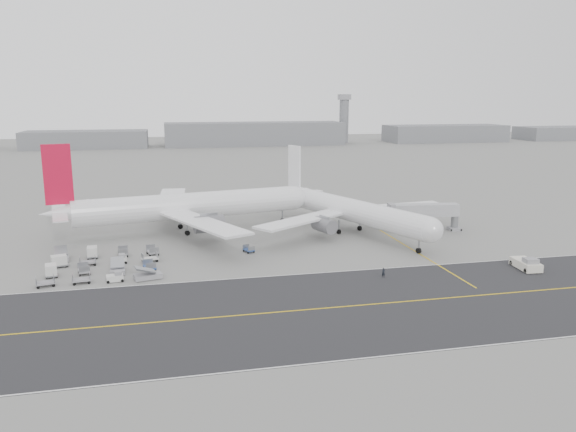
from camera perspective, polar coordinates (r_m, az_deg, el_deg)
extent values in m
plane|color=gray|center=(95.25, -2.01, -5.74)|extent=(700.00, 700.00, 0.00)
cube|color=#2C2C2E|center=(79.83, 3.98, -9.32)|extent=(220.00, 32.00, 0.02)
cube|color=gold|center=(79.82, 3.98, -9.30)|extent=(220.00, 0.30, 0.01)
cube|color=silver|center=(94.20, 1.24, -5.92)|extent=(220.00, 0.25, 0.01)
cube|color=silver|center=(66.10, 7.99, -14.08)|extent=(220.00, 0.25, 0.01)
cube|color=gold|center=(108.99, 13.22, -3.77)|extent=(0.30, 40.00, 0.01)
cylinder|color=gray|center=(373.22, 5.70, 9.56)|extent=(6.00, 6.00, 28.00)
cube|color=gray|center=(372.93, 5.75, 11.94)|extent=(7.00, 7.00, 3.50)
cylinder|color=white|center=(124.62, -9.82, 1.06)|extent=(49.53, 14.61, 5.65)
sphere|color=white|center=(132.34, 0.61, 1.86)|extent=(5.54, 5.54, 5.54)
cone|color=white|center=(121.40, -21.78, 0.29)|extent=(10.40, 6.77, 5.09)
cube|color=red|center=(120.18, -22.35, 3.92)|extent=(5.41, 1.48, 12.03)
cube|color=white|center=(116.49, -22.15, -0.12)|extent=(4.32, 9.37, 0.25)
cube|color=white|center=(126.25, -22.26, 0.74)|extent=(4.32, 9.37, 0.25)
cube|color=white|center=(110.31, -8.61, -0.68)|extent=(16.73, 27.12, 0.45)
cube|color=white|center=(138.82, -11.74, 1.79)|extent=(7.63, 27.38, 0.45)
cylinder|color=slate|center=(115.61, -8.02, -0.80)|extent=(6.56, 4.55, 3.51)
cylinder|color=slate|center=(135.08, -10.31, 0.96)|extent=(6.56, 4.55, 3.51)
cylinder|color=black|center=(132.20, -0.58, -0.47)|extent=(1.14, 0.69, 1.07)
cylinder|color=black|center=(122.09, -10.19, -1.71)|extent=(1.14, 0.69, 1.07)
cylinder|color=black|center=(128.55, -10.88, -1.05)|extent=(1.14, 0.69, 1.07)
cylinder|color=gray|center=(131.89, -0.59, 0.16)|extent=(0.36, 0.36, 2.97)
cylinder|color=white|center=(121.53, 6.77, 0.52)|extent=(19.99, 41.92, 4.93)
sphere|color=white|center=(106.45, 14.26, -1.40)|extent=(4.83, 4.83, 4.83)
cone|color=white|center=(139.11, 0.77, 2.20)|extent=(7.15, 9.42, 4.44)
cube|color=white|center=(138.56, 0.65, 5.01)|extent=(2.16, 4.59, 10.49)
cube|color=white|center=(137.38, -0.91, 2.13)|extent=(8.19, 5.02, 0.25)
cube|color=white|center=(142.17, 2.03, 2.46)|extent=(8.19, 5.02, 0.25)
cube|color=white|center=(114.69, 1.46, -0.40)|extent=(22.35, 17.82, 0.45)
cube|color=white|center=(131.02, 10.81, 0.94)|extent=(24.06, 8.07, 0.45)
cylinder|color=slate|center=(115.64, 3.71, -0.94)|extent=(4.73, 5.99, 3.06)
cylinder|color=slate|center=(127.01, 10.13, 0.06)|extent=(4.73, 5.99, 3.06)
cylinder|color=black|center=(109.26, 13.12, -3.44)|extent=(0.85, 1.18, 1.07)
cylinder|color=black|center=(121.84, 5.18, -1.59)|extent=(0.85, 1.18, 1.07)
cylinder|color=black|center=(125.54, 7.29, -1.24)|extent=(0.85, 1.18, 1.07)
cylinder|color=gray|center=(108.93, 13.15, -2.79)|extent=(0.36, 0.36, 2.59)
cube|color=silver|center=(105.12, 23.01, -4.54)|extent=(3.44, 6.25, 1.36)
cube|color=gray|center=(103.73, 23.42, -4.21)|extent=(2.30, 2.12, 0.87)
cylinder|color=gray|center=(108.26, 22.02, -4.19)|extent=(0.38, 2.52, 0.16)
cylinder|color=black|center=(102.68, 23.03, -5.15)|extent=(0.47, 0.90, 0.87)
cylinder|color=black|center=(103.96, 24.23, -5.05)|extent=(0.47, 0.90, 0.87)
cylinder|color=black|center=(106.53, 21.78, -4.45)|extent=(0.47, 0.90, 0.87)
cylinder|color=black|center=(107.77, 22.95, -4.36)|extent=(0.47, 0.90, 0.87)
cylinder|color=gray|center=(130.00, 16.57, -0.51)|extent=(1.63, 1.63, 4.07)
cube|color=gray|center=(130.35, 16.52, -1.23)|extent=(2.99, 2.99, 0.71)
cube|color=#B0B0B5|center=(127.09, 13.64, 0.59)|extent=(15.51, 4.96, 2.65)
cube|color=gray|center=(125.01, 10.44, 0.55)|extent=(1.67, 3.39, 3.05)
cylinder|color=black|center=(131.78, 16.80, -1.13)|extent=(0.39, 0.65, 0.61)
imported|color=black|center=(93.60, 9.68, -5.71)|extent=(0.60, 0.39, 1.64)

